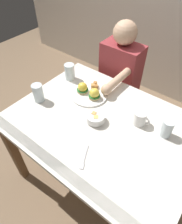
{
  "coord_description": "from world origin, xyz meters",
  "views": [
    {
      "loc": [
        0.47,
        -0.71,
        1.69
      ],
      "look_at": [
        -0.09,
        0.0,
        0.78
      ],
      "focal_mm": 31.82,
      "sensor_mm": 36.0,
      "label": 1
    }
  ],
  "objects_px": {
    "water_glass_near": "(166,129)",
    "water_glass_far": "(38,94)",
    "coffee_mug": "(140,118)",
    "fork": "(84,158)",
    "diner_person": "(118,77)",
    "dining_table": "(102,133)",
    "fruit_bowl": "(95,118)",
    "water_glass_extra": "(70,73)",
    "eggs_benedict_plate": "(89,93)"
  },
  "relations": [
    {
      "from": "dining_table",
      "to": "fruit_bowl",
      "type": "relative_size",
      "value": 10.0
    },
    {
      "from": "water_glass_near",
      "to": "water_glass_far",
      "type": "xyz_separation_m",
      "value": [
        -0.84,
        -0.26,
        0.01
      ]
    },
    {
      "from": "coffee_mug",
      "to": "water_glass_extra",
      "type": "height_order",
      "value": "water_glass_extra"
    },
    {
      "from": "water_glass_extra",
      "to": "fruit_bowl",
      "type": "bearing_deg",
      "value": -28.94
    },
    {
      "from": "fruit_bowl",
      "to": "water_glass_extra",
      "type": "height_order",
      "value": "water_glass_extra"
    },
    {
      "from": "water_glass_near",
      "to": "dining_table",
      "type": "bearing_deg",
      "value": -156.1
    },
    {
      "from": "water_glass_near",
      "to": "water_glass_extra",
      "type": "distance_m",
      "value": 0.84
    },
    {
      "from": "eggs_benedict_plate",
      "to": "water_glass_extra",
      "type": "bearing_deg",
      "value": 164.39
    },
    {
      "from": "eggs_benedict_plate",
      "to": "dining_table",
      "type": "bearing_deg",
      "value": -33.67
    },
    {
      "from": "fruit_bowl",
      "to": "diner_person",
      "type": "xyz_separation_m",
      "value": [
        -0.21,
        0.62,
        -0.12
      ]
    },
    {
      "from": "dining_table",
      "to": "diner_person",
      "type": "relative_size",
      "value": 1.05
    },
    {
      "from": "eggs_benedict_plate",
      "to": "water_glass_far",
      "type": "relative_size",
      "value": 2.03
    },
    {
      "from": "water_glass_near",
      "to": "water_glass_far",
      "type": "distance_m",
      "value": 0.88
    },
    {
      "from": "water_glass_far",
      "to": "water_glass_extra",
      "type": "xyz_separation_m",
      "value": [
        -0.0,
        0.33,
        -0.0
      ]
    },
    {
      "from": "water_glass_far",
      "to": "dining_table",
      "type": "bearing_deg",
      "value": 11.84
    },
    {
      "from": "fork",
      "to": "water_glass_near",
      "type": "bearing_deg",
      "value": 57.37
    },
    {
      "from": "dining_table",
      "to": "diner_person",
      "type": "height_order",
      "value": "diner_person"
    },
    {
      "from": "fork",
      "to": "water_glass_far",
      "type": "height_order",
      "value": "water_glass_far"
    },
    {
      "from": "fruit_bowl",
      "to": "water_glass_far",
      "type": "relative_size",
      "value": 0.9
    },
    {
      "from": "dining_table",
      "to": "coffee_mug",
      "type": "relative_size",
      "value": 10.76
    },
    {
      "from": "fork",
      "to": "water_glass_near",
      "type": "xyz_separation_m",
      "value": [
        0.28,
        0.43,
        0.05
      ]
    },
    {
      "from": "fruit_bowl",
      "to": "eggs_benedict_plate",
      "type": "bearing_deg",
      "value": 137.61
    },
    {
      "from": "water_glass_near",
      "to": "water_glass_far",
      "type": "bearing_deg",
      "value": -162.9
    },
    {
      "from": "coffee_mug",
      "to": "fork",
      "type": "xyz_separation_m",
      "value": [
        -0.11,
        -0.42,
        -0.05
      ]
    },
    {
      "from": "dining_table",
      "to": "water_glass_far",
      "type": "relative_size",
      "value": 9.02
    },
    {
      "from": "eggs_benedict_plate",
      "to": "water_glass_extra",
      "type": "xyz_separation_m",
      "value": [
        -0.25,
        0.07,
        0.03
      ]
    },
    {
      "from": "fork",
      "to": "diner_person",
      "type": "distance_m",
      "value": 0.94
    },
    {
      "from": "water_glass_near",
      "to": "water_glass_far",
      "type": "height_order",
      "value": "water_glass_far"
    },
    {
      "from": "eggs_benedict_plate",
      "to": "water_glass_near",
      "type": "bearing_deg",
      "value": -0.23
    },
    {
      "from": "fruit_bowl",
      "to": "water_glass_far",
      "type": "bearing_deg",
      "value": -169.12
    },
    {
      "from": "dining_table",
      "to": "fruit_bowl",
      "type": "distance_m",
      "value": 0.14
    },
    {
      "from": "coffee_mug",
      "to": "water_glass_far",
      "type": "relative_size",
      "value": 0.84
    },
    {
      "from": "coffee_mug",
      "to": "diner_person",
      "type": "distance_m",
      "value": 0.65
    },
    {
      "from": "dining_table",
      "to": "fruit_bowl",
      "type": "bearing_deg",
      "value": -159.27
    },
    {
      "from": "eggs_benedict_plate",
      "to": "coffee_mug",
      "type": "bearing_deg",
      "value": -2.31
    },
    {
      "from": "eggs_benedict_plate",
      "to": "water_glass_far",
      "type": "xyz_separation_m",
      "value": [
        -0.25,
        -0.26,
        0.03
      ]
    },
    {
      "from": "water_glass_far",
      "to": "diner_person",
      "type": "distance_m",
      "value": 0.75
    },
    {
      "from": "eggs_benedict_plate",
      "to": "fruit_bowl",
      "type": "distance_m",
      "value": 0.26
    },
    {
      "from": "fork",
      "to": "eggs_benedict_plate",
      "type": "bearing_deg",
      "value": 125.62
    },
    {
      "from": "diner_person",
      "to": "coffee_mug",
      "type": "bearing_deg",
      "value": -46.36
    },
    {
      "from": "fruit_bowl",
      "to": "coffee_mug",
      "type": "bearing_deg",
      "value": 34.5
    },
    {
      "from": "dining_table",
      "to": "water_glass_near",
      "type": "relative_size",
      "value": 10.26
    },
    {
      "from": "fork",
      "to": "water_glass_extra",
      "type": "bearing_deg",
      "value": 138.14
    },
    {
      "from": "dining_table",
      "to": "water_glass_extra",
      "type": "distance_m",
      "value": 0.56
    },
    {
      "from": "eggs_benedict_plate",
      "to": "coffee_mug",
      "type": "xyz_separation_m",
      "value": [
        0.42,
        -0.02,
        0.02
      ]
    },
    {
      "from": "coffee_mug",
      "to": "water_glass_far",
      "type": "distance_m",
      "value": 0.71
    },
    {
      "from": "eggs_benedict_plate",
      "to": "water_glass_near",
      "type": "height_order",
      "value": "water_glass_near"
    },
    {
      "from": "coffee_mug",
      "to": "fork",
      "type": "relative_size",
      "value": 0.76
    },
    {
      "from": "dining_table",
      "to": "water_glass_far",
      "type": "distance_m",
      "value": 0.52
    },
    {
      "from": "water_glass_near",
      "to": "diner_person",
      "type": "xyz_separation_m",
      "value": [
        -0.6,
        0.45,
        -0.14
      ]
    }
  ]
}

